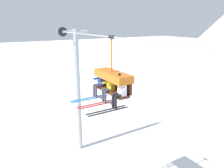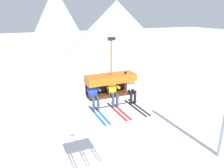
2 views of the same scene
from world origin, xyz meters
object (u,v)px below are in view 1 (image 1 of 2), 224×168
(skier_yellow, at_px, (108,87))
(skier_blue, at_px, (99,82))
(chairlift_chair, at_px, (113,79))
(skier_white, at_px, (119,91))
(lift_tower_near, at_px, (77,90))

(skier_yellow, bearing_deg, skier_blue, 180.00)
(chairlift_chair, xyz_separation_m, skier_white, (0.79, -0.21, -0.28))
(skier_white, bearing_deg, chairlift_chair, 164.81)
(chairlift_chair, bearing_deg, skier_white, -15.19)
(lift_tower_near, bearing_deg, skier_blue, -10.91)
(chairlift_chair, xyz_separation_m, skier_blue, (-0.79, -0.22, -0.30))
(lift_tower_near, relative_size, skier_white, 4.94)
(lift_tower_near, xyz_separation_m, skier_white, (6.40, -0.92, 1.80))
(skier_yellow, bearing_deg, chairlift_chair, 90.00)
(skier_blue, distance_m, skier_white, 1.58)
(lift_tower_near, xyz_separation_m, chairlift_chair, (5.61, -0.71, 2.08))
(lift_tower_near, height_order, skier_yellow, lift_tower_near)
(chairlift_chair, distance_m, skier_yellow, 0.37)
(lift_tower_near, bearing_deg, skier_yellow, -9.40)
(skier_yellow, height_order, skier_white, skier_white)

